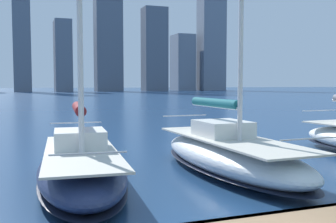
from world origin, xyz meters
TOP-DOWN VIEW (x-y plane):
  - city_skyline at (-5.39, -158.96)m, footprint 162.89×24.09m
  - sailboat_teal at (-2.51, -6.96)m, footprint 2.97×8.64m
  - sailboat_maroon at (2.60, -6.64)m, footprint 3.08×7.63m

SIDE VIEW (x-z plane):
  - sailboat_teal at x=-2.51m, z-range -4.83..6.24m
  - sailboat_maroon at x=2.60m, z-range -5.76..7.17m
  - city_skyline at x=-5.39m, z-range -8.48..45.42m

